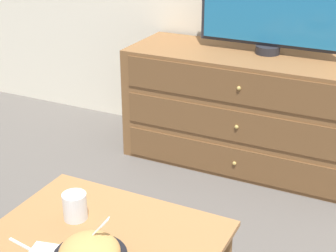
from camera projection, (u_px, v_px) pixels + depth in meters
ground_plane at (262, 143)px, 3.55m from camera, size 12.00×12.00×0.00m
dresser at (251, 111)px, 3.16m from camera, size 1.54×0.55×0.71m
tv at (272, 2)px, 2.93m from camera, size 0.85×0.14×0.58m
drink_cup at (75, 208)px, 1.85m from camera, size 0.09×0.09×0.10m
knife at (28, 249)px, 1.70m from camera, size 0.19×0.04×0.01m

